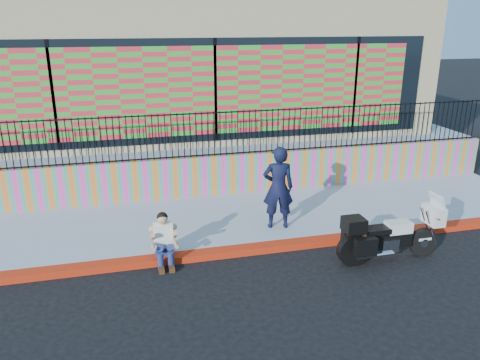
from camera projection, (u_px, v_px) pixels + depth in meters
name	position (u px, v px, depth m)	size (l,w,h in m)	color
ground	(255.00, 252.00, 9.97)	(90.00, 90.00, 0.00)	black
red_curb	(255.00, 249.00, 9.94)	(16.00, 0.30, 0.15)	#B6240D
sidewalk	(237.00, 219.00, 11.46)	(16.00, 3.00, 0.15)	#939AB0
mural_wall	(223.00, 175.00, 12.73)	(16.00, 0.20, 1.10)	#F640A3
metal_fence	(222.00, 133.00, 12.35)	(15.80, 0.04, 1.20)	black
elevated_platform	(195.00, 135.00, 17.43)	(16.00, 10.00, 1.25)	#939AB0
storefront_building	(193.00, 64.00, 16.39)	(14.00, 8.06, 4.00)	tan
police_motorcycle	(388.00, 235.00, 9.46)	(2.18, 0.72, 1.36)	black
police_officer	(278.00, 188.00, 10.53)	(0.70, 0.46, 1.92)	black
seated_man	(164.00, 245.00, 9.31)	(0.54, 0.71, 1.06)	navy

